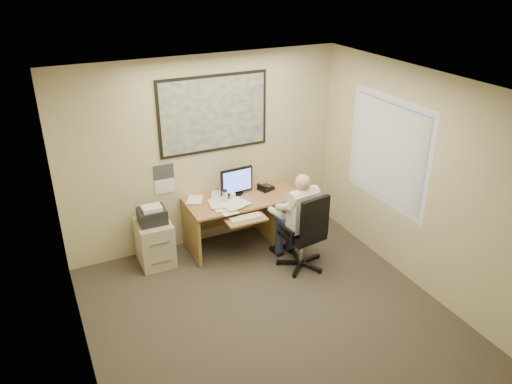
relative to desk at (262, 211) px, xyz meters
name	(u,v)px	position (x,y,z in m)	size (l,w,h in m)	color
room_shell	(282,225)	(-0.72, -1.90, 0.90)	(4.00, 4.50, 2.70)	#37302A
desk	(262,211)	(0.00, 0.00, 0.00)	(1.60, 0.97, 1.14)	#9F6A44
world_map	(214,114)	(-0.57, 0.33, 1.45)	(1.56, 0.03, 1.06)	#1E4C93
wall_calendar	(164,179)	(-1.32, 0.34, 0.63)	(0.28, 0.01, 0.42)	white
window_blinds	(387,152)	(1.25, -1.10, 1.10)	(0.06, 1.40, 1.30)	beige
filing_cabinet	(154,239)	(-1.60, 0.04, -0.07)	(0.45, 0.54, 0.87)	#B3A990
office_chair	(303,247)	(0.14, -0.94, -0.12)	(0.75, 0.75, 1.11)	black
person	(301,221)	(0.15, -0.85, 0.22)	(0.54, 0.77, 1.33)	silver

